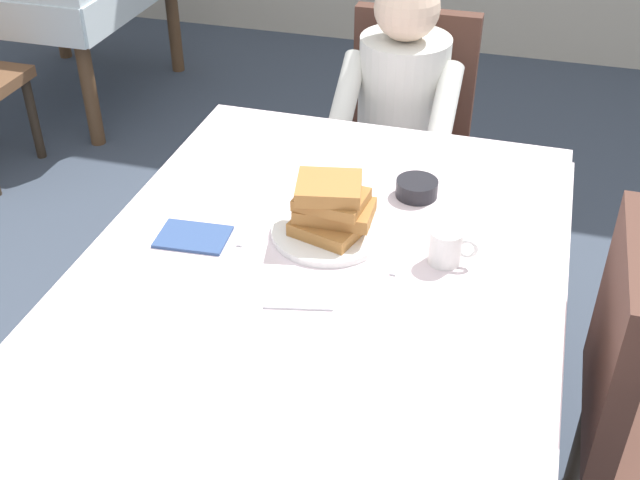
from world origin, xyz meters
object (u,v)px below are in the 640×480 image
(cup_coffee, at_px, (446,247))
(spoon_near_edge, at_px, (300,307))
(chair_diner, at_px, (406,128))
(knife_right_of_plate, at_px, (403,251))
(plate_breakfast, at_px, (329,232))
(dining_table_main, at_px, (318,298))
(breakfast_stack, at_px, (331,206))
(fork_left_of_plate, at_px, (253,226))
(bowl_butter, at_px, (417,188))
(diner_person, at_px, (400,111))

(cup_coffee, bearing_deg, spoon_near_edge, -137.15)
(chair_diner, bearing_deg, knife_right_of_plate, 99.98)
(plate_breakfast, bearing_deg, spoon_near_edge, -86.93)
(dining_table_main, relative_size, breakfast_stack, 7.83)
(knife_right_of_plate, bearing_deg, fork_left_of_plate, 93.12)
(dining_table_main, height_order, spoon_near_edge, spoon_near_edge)
(breakfast_stack, bearing_deg, cup_coffee, -7.04)
(knife_right_of_plate, bearing_deg, breakfast_stack, 86.10)
(chair_diner, height_order, bowl_butter, chair_diner)
(chair_diner, distance_m, fork_left_of_plate, 1.09)
(breakfast_stack, height_order, cup_coffee, breakfast_stack)
(diner_person, relative_size, bowl_butter, 10.18)
(bowl_butter, bearing_deg, diner_person, 104.79)
(dining_table_main, height_order, fork_left_of_plate, fork_left_of_plate)
(diner_person, bearing_deg, chair_diner, -90.00)
(chair_diner, height_order, knife_right_of_plate, chair_diner)
(plate_breakfast, height_order, knife_right_of_plate, plate_breakfast)
(fork_left_of_plate, bearing_deg, cup_coffee, -90.61)
(dining_table_main, xyz_separation_m, fork_left_of_plate, (-0.20, 0.12, 0.09))
(diner_person, height_order, plate_breakfast, diner_person)
(bowl_butter, xyz_separation_m, fork_left_of_plate, (-0.36, -0.26, -0.02))
(plate_breakfast, height_order, fork_left_of_plate, plate_breakfast)
(plate_breakfast, xyz_separation_m, breakfast_stack, (0.00, 0.00, 0.07))
(diner_person, height_order, spoon_near_edge, diner_person)
(bowl_butter, bearing_deg, breakfast_stack, -125.70)
(chair_diner, distance_m, diner_person, 0.21)
(fork_left_of_plate, bearing_deg, dining_table_main, -119.63)
(fork_left_of_plate, xyz_separation_m, spoon_near_edge, (0.21, -0.27, 0.00))
(breakfast_stack, height_order, knife_right_of_plate, breakfast_stack)
(breakfast_stack, relative_size, cup_coffee, 1.72)
(spoon_near_edge, bearing_deg, diner_person, 77.37)
(diner_person, xyz_separation_m, breakfast_stack, (-0.00, -0.87, 0.15))
(bowl_butter, relative_size, fork_left_of_plate, 0.61)
(spoon_near_edge, bearing_deg, fork_left_of_plate, 114.39)
(bowl_butter, bearing_deg, plate_breakfast, -126.03)
(breakfast_stack, xyz_separation_m, bowl_butter, (0.17, 0.24, -0.06))
(diner_person, xyz_separation_m, spoon_near_edge, (0.01, -1.16, 0.07))
(chair_diner, distance_m, bowl_butter, 0.84)
(fork_left_of_plate, bearing_deg, breakfast_stack, -82.40)
(plate_breakfast, relative_size, spoon_near_edge, 1.87)
(dining_table_main, xyz_separation_m, diner_person, (-0.01, 1.01, 0.02))
(dining_table_main, bearing_deg, knife_right_of_plate, 34.02)
(dining_table_main, distance_m, fork_left_of_plate, 0.25)
(diner_person, relative_size, spoon_near_edge, 7.47)
(cup_coffee, height_order, knife_right_of_plate, cup_coffee)
(breakfast_stack, xyz_separation_m, fork_left_of_plate, (-0.19, -0.02, -0.08))
(chair_diner, bearing_deg, bowl_butter, 101.97)
(fork_left_of_plate, height_order, spoon_near_edge, same)
(diner_person, distance_m, knife_right_of_plate, 0.92)
(chair_diner, distance_m, plate_breakfast, 1.05)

